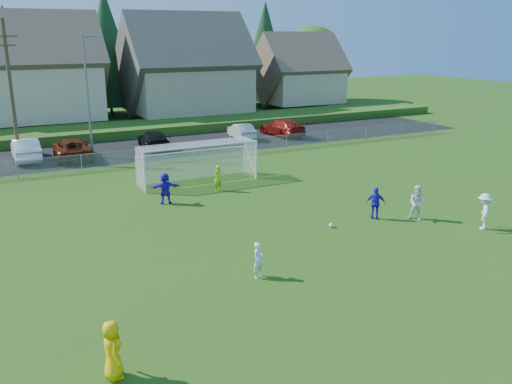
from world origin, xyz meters
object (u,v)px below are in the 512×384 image
player_blue_a (376,203)px  player_white_b (418,203)px  goalkeeper (218,178)px  car_f (242,131)px  car_g (282,127)px  soccer_ball (331,225)px  referee (112,350)px  car_d (154,140)px  player_white_c (484,211)px  player_white_a (258,260)px  car_c (72,149)px  player_blue_b (165,188)px  soccer_goal (197,156)px  car_b (26,150)px

player_blue_a → player_white_b: bearing=-173.9°
player_blue_a → goalkeeper: size_ratio=1.06×
car_f → car_g: 4.01m
soccer_ball → referee: size_ratio=0.13×
referee → car_d: referee is taller
car_g → player_blue_a: bearing=66.4°
soccer_ball → player_white_b: 4.61m
player_white_c → player_blue_a: size_ratio=1.07×
referee → car_g: bearing=-37.4°
car_d → car_f: size_ratio=1.19×
player_white_a → player_white_c: 11.97m
player_blue_a → car_d: bearing=-40.0°
car_c → goalkeeper: bearing=119.0°
player_white_a → goalkeeper: 12.10m
player_blue_b → soccer_goal: 4.84m
car_c → car_g: bearing=-173.3°
soccer_ball → referee: (-12.08, -7.10, 0.74)m
car_f → soccer_goal: soccer_goal is taller
car_c → soccer_goal: soccer_goal is taller
player_white_a → referee: bearing=-175.7°
car_f → soccer_goal: 14.59m
player_white_a → player_white_c: player_white_c is taller
referee → player_white_a: bearing=-59.7°
car_c → player_blue_b: bearing=104.3°
car_f → car_g: (4.00, -0.25, 0.08)m
car_g → car_d: bearing=-4.5°
player_white_a → player_white_b: (10.11, 2.26, 0.18)m
player_blue_b → goalkeeper: size_ratio=1.12×
soccer_ball → goalkeeper: size_ratio=0.14×
player_white_c → car_g: 26.03m
player_white_b → player_white_c: size_ratio=1.01×
goalkeeper → car_g: bearing=-145.4°
soccer_ball → soccer_goal: bearing=103.6°
player_white_b → car_c: size_ratio=0.32×
goalkeeper → soccer_goal: bearing=-97.1°
car_b → player_blue_b: bearing=110.9°
player_blue_a → player_blue_b: size_ratio=0.95×
player_white_a → soccer_goal: soccer_goal is taller
player_white_b → soccer_goal: 13.86m
car_g → car_c: bearing=-1.9°
referee → goalkeeper: bearing=-32.6°
car_f → player_white_a: bearing=72.8°
soccer_ball → car_c: size_ratio=0.04×
player_white_c → car_c: (-14.78, 24.72, -0.12)m
player_white_a → car_f: size_ratio=0.34×
player_blue_b → car_f: (11.98, 15.16, -0.19)m
soccer_goal → soccer_ball: bearing=-76.4°
car_d → soccer_goal: bearing=93.2°
player_white_b → car_b: size_ratio=0.36×
referee → player_white_c: (18.36, 3.60, 0.03)m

